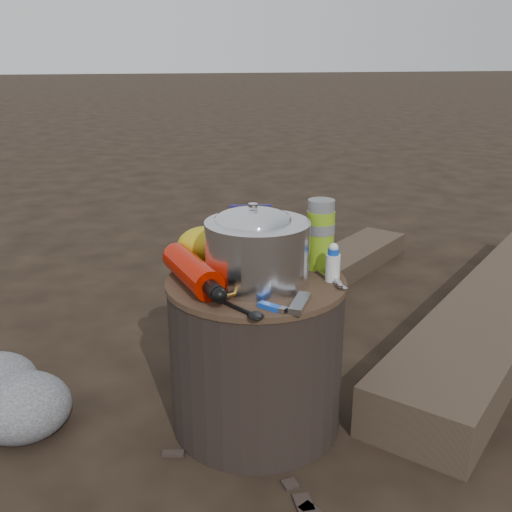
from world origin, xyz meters
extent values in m
plane|color=black|center=(0.00, 0.00, 0.00)|extent=(60.00, 60.00, 0.00)
cylinder|color=black|center=(0.00, 0.00, 0.21)|extent=(0.45, 0.45, 0.42)
cube|color=#3E3125|center=(1.00, 0.36, 0.08)|extent=(1.55, 1.42, 0.15)
cube|color=#3E3125|center=(0.57, 0.97, 0.05)|extent=(1.00, 0.89, 0.09)
cylinder|color=silver|center=(0.00, -0.02, 0.49)|extent=(0.26, 0.26, 0.16)
cylinder|color=silver|center=(-0.01, 0.01, 0.51)|extent=(0.19, 0.19, 0.19)
cylinder|color=#7CAC1B|center=(0.19, 0.05, 0.51)|extent=(0.07, 0.07, 0.18)
cylinder|color=black|center=(0.10, 0.14, 0.48)|extent=(0.08, 0.08, 0.13)
ellipsoid|color=gold|center=(-0.11, 0.16, 0.47)|extent=(0.15, 0.12, 0.10)
cube|color=#17135A|center=(0.03, 0.18, 0.49)|extent=(0.12, 0.05, 0.15)
cube|color=#1244BB|center=(-0.01, -0.18, 0.42)|extent=(0.06, 0.07, 0.01)
cube|color=#BCBCC1|center=(0.06, -0.18, 0.42)|extent=(0.08, 0.11, 0.02)
cylinder|color=silver|center=(0.19, -0.05, 0.46)|extent=(0.04, 0.04, 0.09)
camera|label=1|loc=(-0.32, -1.35, 0.96)|focal=41.31mm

